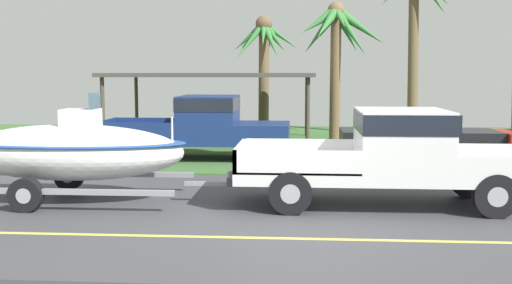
# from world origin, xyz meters

# --- Properties ---
(ground) EXTENTS (36.00, 22.00, 0.11)m
(ground) POSITION_xyz_m (0.00, 8.38, -0.01)
(ground) COLOR #424247
(pickup_truck_towing) EXTENTS (5.82, 2.11, 1.88)m
(pickup_truck_towing) POSITION_xyz_m (2.04, 0.80, 1.05)
(pickup_truck_towing) COLOR silver
(pickup_truck_towing) RESTS_ON ground
(boat_on_trailer) EXTENTS (5.86, 2.39, 2.20)m
(boat_on_trailer) POSITION_xyz_m (-4.55, 0.80, 1.01)
(boat_on_trailer) COLOR gray
(boat_on_trailer) RESTS_ON ground
(parked_pickup_background) EXTENTS (5.73, 2.07, 1.91)m
(parked_pickup_background) POSITION_xyz_m (-2.62, 6.65, 1.06)
(parked_pickup_background) COLOR navy
(parked_pickup_background) RESTS_ON ground
(parked_sedan_near) EXTENTS (4.60, 1.90, 1.38)m
(parked_sedan_near) POSITION_xyz_m (3.57, 7.38, 0.67)
(parked_sedan_near) COLOR black
(parked_sedan_near) RESTS_ON ground
(carport_awning) EXTENTS (7.47, 4.84, 2.57)m
(carport_awning) POSITION_xyz_m (-3.14, 11.46, 2.46)
(carport_awning) COLOR #4C4238
(carport_awning) RESTS_ON ground
(palm_tree_near_left) EXTENTS (2.91, 2.84, 4.95)m
(palm_tree_near_left) POSITION_xyz_m (-1.46, 14.68, 3.56)
(palm_tree_near_left) COLOR brown
(palm_tree_near_left) RESTS_ON ground
(palm_tree_mid) EXTENTS (2.79, 3.29, 6.88)m
(palm_tree_mid) POSITION_xyz_m (4.57, 13.60, 5.12)
(palm_tree_mid) COLOR brown
(palm_tree_mid) RESTS_ON ground
(palm_tree_far_left) EXTENTS (3.15, 3.41, 4.96)m
(palm_tree_far_left) POSITION_xyz_m (1.31, 9.96, 3.76)
(palm_tree_far_left) COLOR brown
(palm_tree_far_left) RESTS_ON ground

